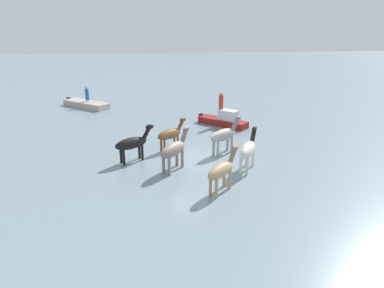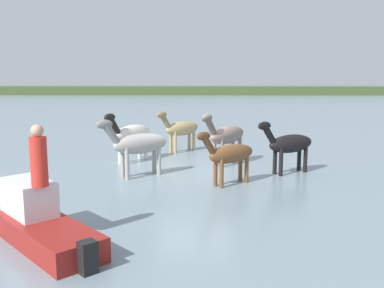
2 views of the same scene
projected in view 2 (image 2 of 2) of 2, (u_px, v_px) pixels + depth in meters
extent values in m
plane|color=gray|center=(194.00, 172.00, 14.72)|extent=(158.01, 158.01, 0.00)
cube|color=#3E4F2A|center=(198.00, 94.00, 66.87)|extent=(142.21, 6.00, 2.40)
ellipsoid|color=black|center=(291.00, 144.00, 14.34)|extent=(1.81, 1.39, 0.60)
cylinder|color=black|center=(281.00, 161.00, 14.03)|extent=(0.13, 0.13, 0.99)
cylinder|color=black|center=(275.00, 159.00, 14.28)|extent=(0.13, 0.13, 0.99)
cylinder|color=black|center=(305.00, 158.00, 14.57)|extent=(0.13, 0.13, 0.99)
cylinder|color=black|center=(299.00, 156.00, 14.82)|extent=(0.13, 0.13, 0.99)
cylinder|color=black|center=(269.00, 134.00, 13.80)|extent=(0.58, 0.46, 0.66)
ellipsoid|color=black|center=(264.00, 126.00, 13.66)|extent=(0.53, 0.43, 0.26)
ellipsoid|color=brown|center=(231.00, 154.00, 12.91)|extent=(1.62, 1.44, 0.57)
cylinder|color=brown|center=(222.00, 172.00, 12.57)|extent=(0.12, 0.12, 0.93)
cylinder|color=brown|center=(215.00, 170.00, 12.79)|extent=(0.12, 0.12, 0.93)
cylinder|color=brown|center=(247.00, 168.00, 13.18)|extent=(0.12, 0.12, 0.93)
cylinder|color=brown|center=(240.00, 166.00, 13.40)|extent=(0.12, 0.12, 0.93)
cylinder|color=#50311A|center=(208.00, 144.00, 12.31)|extent=(0.52, 0.47, 0.62)
ellipsoid|color=#50311A|center=(203.00, 136.00, 12.17)|extent=(0.48, 0.44, 0.25)
ellipsoid|color=silver|center=(133.00, 133.00, 16.32)|extent=(1.47, 1.92, 0.64)
cylinder|color=silver|center=(126.00, 150.00, 15.84)|extent=(0.14, 0.14, 1.05)
cylinder|color=silver|center=(120.00, 149.00, 16.01)|extent=(0.14, 0.14, 1.05)
cylinder|color=silver|center=(146.00, 145.00, 16.80)|extent=(0.14, 0.14, 1.05)
cylinder|color=silver|center=(139.00, 145.00, 16.96)|extent=(0.14, 0.14, 1.05)
cylinder|color=black|center=(114.00, 125.00, 15.40)|extent=(0.49, 0.61, 0.70)
ellipsoid|color=black|center=(110.00, 117.00, 15.19)|extent=(0.46, 0.56, 0.28)
ellipsoid|color=#9E9993|center=(141.00, 144.00, 13.92)|extent=(1.88, 1.59, 0.65)
cylinder|color=#9E9993|center=(127.00, 163.00, 13.55)|extent=(0.14, 0.14, 1.06)
cylinder|color=#9E9993|center=(123.00, 161.00, 13.80)|extent=(0.14, 0.14, 1.06)
cylinder|color=#9E9993|center=(159.00, 159.00, 14.20)|extent=(0.14, 0.14, 1.06)
cylinder|color=#9E9993|center=(154.00, 157.00, 14.45)|extent=(0.14, 0.14, 1.06)
cylinder|color=slate|center=(111.00, 133.00, 13.27)|extent=(0.61, 0.53, 0.71)
ellipsoid|color=slate|center=(104.00, 124.00, 13.11)|extent=(0.56, 0.49, 0.28)
ellipsoid|color=gray|center=(227.00, 135.00, 15.79)|extent=(1.65, 1.88, 0.65)
cylinder|color=gray|center=(222.00, 152.00, 15.34)|extent=(0.14, 0.14, 1.07)
cylinder|color=gray|center=(214.00, 151.00, 15.53)|extent=(0.14, 0.14, 1.07)
cylinder|color=gray|center=(240.00, 148.00, 16.23)|extent=(0.14, 0.14, 1.07)
cylinder|color=gray|center=(233.00, 147.00, 16.42)|extent=(0.14, 0.14, 1.07)
cylinder|color=#63544C|center=(211.00, 126.00, 14.94)|extent=(0.54, 0.61, 0.71)
ellipsoid|color=#63544C|center=(207.00, 118.00, 14.73)|extent=(0.50, 0.56, 0.29)
ellipsoid|color=tan|center=(182.00, 128.00, 18.35)|extent=(1.62, 1.62, 0.60)
cylinder|color=tan|center=(175.00, 142.00, 17.97)|extent=(0.13, 0.13, 0.98)
cylinder|color=tan|center=(171.00, 141.00, 18.17)|extent=(0.13, 0.13, 0.98)
cylinder|color=tan|center=(194.00, 139.00, 18.70)|extent=(0.13, 0.13, 0.98)
cylinder|color=tan|center=(189.00, 138.00, 18.90)|extent=(0.13, 0.13, 0.98)
cylinder|color=olive|center=(165.00, 121.00, 17.64)|extent=(0.53, 0.53, 0.65)
ellipsoid|color=olive|center=(162.00, 115.00, 17.47)|extent=(0.49, 0.49, 0.26)
cube|color=maroon|center=(39.00, 233.00, 8.64)|extent=(3.24, 3.34, 0.61)
cube|color=silver|center=(29.00, 197.00, 8.85)|extent=(1.42, 1.44, 0.70)
cube|color=black|center=(88.00, 260.00, 7.23)|extent=(0.37, 0.37, 0.66)
cylinder|color=red|center=(39.00, 162.00, 8.25)|extent=(0.32, 0.32, 0.95)
sphere|color=tan|center=(37.00, 131.00, 8.15)|extent=(0.24, 0.24, 0.24)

